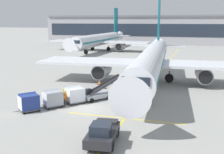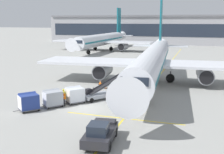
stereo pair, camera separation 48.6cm
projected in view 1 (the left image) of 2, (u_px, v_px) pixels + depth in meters
The scene contains 16 objects.
ground_plane at pixel (85, 109), 30.77m from camera, with size 600.00×600.00×0.00m, color gray.
parked_airplane at pixel (152, 60), 42.75m from camera, with size 35.25×44.63×14.85m.
belt_loader at pixel (99, 93), 34.22m from camera, with size 4.29×5.05×2.76m.
baggage_cart_lead at pixel (75, 95), 32.63m from camera, with size 2.51×2.61×1.91m.
baggage_cart_second at pixel (53, 98), 31.21m from camera, with size 2.51×2.61×1.91m.
baggage_cart_third at pixel (29, 102), 29.75m from camera, with size 2.51×2.61×1.91m.
pushback_tug at pixel (103, 133), 22.00m from camera, with size 2.64×4.63×1.83m.
ground_crew_by_loader at pixel (64, 95), 32.33m from camera, with size 0.34×0.55×1.74m.
ground_crew_by_carts at pixel (64, 98), 31.37m from camera, with size 0.56×0.31×1.74m.
safety_cone_engine_keepout at pixel (112, 81), 43.36m from camera, with size 0.58×0.58×0.66m.
safety_cone_wingtip at pixel (105, 86), 39.79m from camera, with size 0.54×0.54×0.62m.
safety_cone_nose_mark at pixel (100, 82), 42.26m from camera, with size 0.60×0.60×0.68m.
apron_guidance_line_lead_in at pixel (151, 84), 42.60m from camera, with size 0.20×110.00×0.01m.
apron_guidance_line_stop_bar at pixel (124, 118), 27.73m from camera, with size 12.00×0.20×0.01m.
terminal_building at pixel (204, 30), 114.09m from camera, with size 131.17×21.02×11.49m.
distant_airplane at pixel (99, 40), 88.57m from camera, with size 32.31×41.84×13.87m.
Camera 1 is at (11.46, -27.32, 9.48)m, focal length 45.16 mm.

